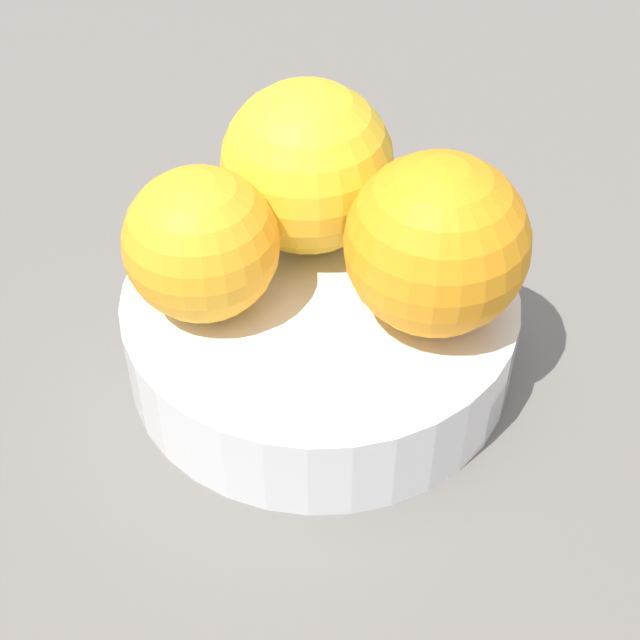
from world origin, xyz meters
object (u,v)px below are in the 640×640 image
at_px(orange_in_bowl_1, 201,245).
at_px(orange_in_bowl_2, 437,244).
at_px(fruit_bowl, 320,329).
at_px(orange_in_bowl_0, 317,166).

bearing_deg(orange_in_bowl_1, orange_in_bowl_2, -11.88).
xyz_separation_m(fruit_bowl, orange_in_bowl_0, (0.00, 0.04, 0.07)).
xyz_separation_m(orange_in_bowl_0, orange_in_bowl_1, (-0.06, -0.04, -0.01)).
distance_m(fruit_bowl, orange_in_bowl_0, 0.08).
height_order(fruit_bowl, orange_in_bowl_0, orange_in_bowl_0).
xyz_separation_m(orange_in_bowl_0, orange_in_bowl_2, (0.04, -0.06, -0.00)).
relative_size(fruit_bowl, orange_in_bowl_0, 2.26).
xyz_separation_m(fruit_bowl, orange_in_bowl_2, (0.05, -0.02, 0.06)).
relative_size(orange_in_bowl_0, orange_in_bowl_2, 1.03).
distance_m(orange_in_bowl_0, orange_in_bowl_2, 0.08).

